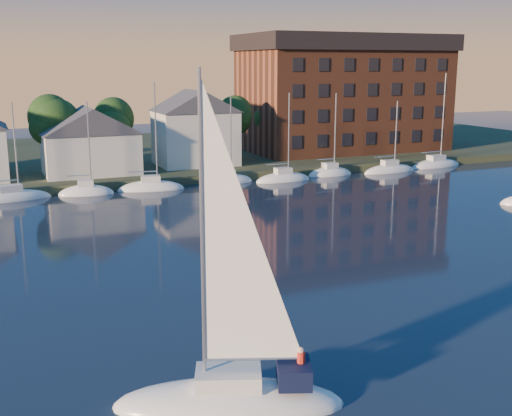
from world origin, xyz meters
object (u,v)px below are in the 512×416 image
clubhouse_centre (90,140)px  condo_block (343,92)px  hero_sailboat (232,393)px  clubhouse_east (195,127)px

clubhouse_centre → condo_block: 41.05m
clubhouse_centre → hero_sailboat: bearing=-93.2°
clubhouse_centre → clubhouse_east: (14.00, 2.00, 0.87)m
clubhouse_east → hero_sailboat: (-17.12, -58.12, -5.38)m
clubhouse_centre → condo_block: (40.00, 7.95, 4.66)m
hero_sailboat → condo_block: bearing=-102.7°
clubhouse_centre → hero_sailboat: size_ratio=0.76×
clubhouse_centre → clubhouse_east: clubhouse_east is taller
condo_block → clubhouse_centre: bearing=-168.8°
condo_block → hero_sailboat: condo_block is taller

